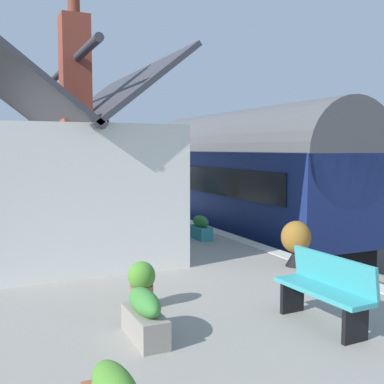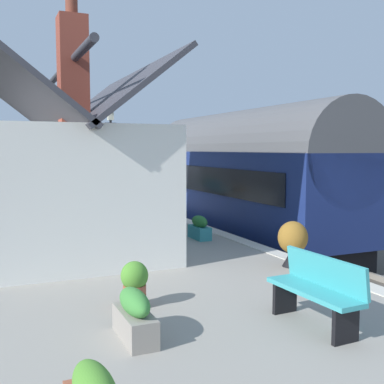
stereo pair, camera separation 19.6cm
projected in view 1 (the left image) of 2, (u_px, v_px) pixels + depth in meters
ground_plane at (196, 236)px, 16.65m from camera, size 160.00×160.00×0.00m
platform at (76, 233)px, 14.90m from camera, size 32.00×6.36×0.89m
platform_edge_coping at (164, 213)px, 16.09m from camera, size 32.00×0.36×0.02m
rail_near at (236, 231)px, 17.31m from camera, size 52.00×0.08×0.14m
rail_far at (200, 234)px, 16.72m from camera, size 52.00×0.08×0.14m
train at (244, 176)px, 15.19m from camera, size 10.05×2.73×4.32m
station_building at (69, 182)px, 10.53m from camera, size 6.27×3.64×5.20m
bench_by_lamp at (65, 183)px, 23.60m from camera, size 1.42×0.50×0.88m
bench_platform_end at (325, 288)px, 5.86m from camera, size 1.42×0.50×0.88m
bench_mid_platform at (88, 194)px, 17.93m from camera, size 1.42×0.49×0.88m
planter_by_door at (142, 283)px, 6.53m from camera, size 0.38×0.38×0.66m
planter_bench_left at (201, 228)px, 11.53m from camera, size 0.75×0.32×0.57m
planter_bench_right at (296, 241)px, 8.83m from camera, size 0.56×0.56×0.86m
planter_under_sign at (43, 189)px, 20.52m from camera, size 0.52×0.52×0.82m
planter_corner_building at (81, 199)px, 16.78m from camera, size 0.49×0.49×0.80m
planter_edge_far at (145, 316)px, 5.43m from camera, size 0.86×0.32×0.59m
lamp_post_platform at (108, 137)px, 20.52m from camera, size 0.32×0.50×3.90m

